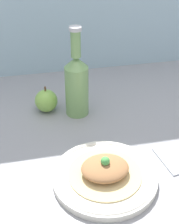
% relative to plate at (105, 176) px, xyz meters
% --- Properties ---
extents(ground_plane, '(1.80, 1.10, 0.04)m').
position_rel_plate_xyz_m(ground_plane, '(-0.01, 0.14, -0.03)').
color(ground_plane, gray).
extents(plate, '(0.27, 0.27, 0.02)m').
position_rel_plate_xyz_m(plate, '(0.00, 0.00, 0.00)').
color(plate, silver).
rests_on(plate, ground_plane).
extents(plated_food, '(0.19, 0.19, 0.06)m').
position_rel_plate_xyz_m(plated_food, '(0.00, 0.00, 0.02)').
color(plated_food, '#D6BC7F').
rests_on(plated_food, plate).
extents(cider_bottle, '(0.08, 0.08, 0.30)m').
position_rel_plate_xyz_m(cider_bottle, '(-0.01, 0.33, 0.10)').
color(cider_bottle, '#729E5B').
rests_on(cider_bottle, ground_plane).
extents(apple, '(0.08, 0.08, 0.09)m').
position_rel_plate_xyz_m(apple, '(-0.12, 0.36, 0.03)').
color(apple, '#84B74C').
rests_on(apple, ground_plane).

